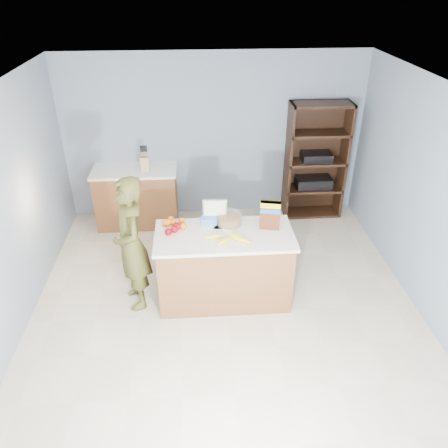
{
  "coord_description": "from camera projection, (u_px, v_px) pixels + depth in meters",
  "views": [
    {
      "loc": [
        -0.3,
        -3.83,
        3.48
      ],
      "look_at": [
        0.0,
        0.35,
        1.0
      ],
      "focal_mm": 35.0,
      "sensor_mm": 36.0,
      "label": 1
    }
  ],
  "objects": [
    {
      "name": "shelving_unit",
      "position": [
        315.0,
        162.0,
        6.75
      ],
      "size": [
        0.9,
        0.4,
        1.8
      ],
      "color": "black",
      "rests_on": "ground"
    },
    {
      "name": "apples",
      "position": [
        173.0,
        229.0,
        4.88
      ],
      "size": [
        0.18,
        0.19,
        0.08
      ],
      "color": "#8A010C",
      "rests_on": "counter_peninsula"
    },
    {
      "name": "salad_bowl",
      "position": [
        229.0,
        219.0,
        5.04
      ],
      "size": [
        0.3,
        0.3,
        0.13
      ],
      "color": "#267219",
      "rests_on": "counter_peninsula"
    },
    {
      "name": "counter_peninsula",
      "position": [
        224.0,
        269.0,
        5.12
      ],
      "size": [
        1.56,
        0.76,
        0.9
      ],
      "color": "brown",
      "rests_on": "ground"
    },
    {
      "name": "blue_carton",
      "position": [
        209.0,
        221.0,
        5.05
      ],
      "size": [
        0.18,
        0.12,
        0.08
      ],
      "primitive_type": "cube",
      "rotation": [
        0.0,
        0.0,
        0.0
      ],
      "color": "blue",
      "rests_on": "counter_peninsula"
    },
    {
      "name": "tv",
      "position": [
        215.0,
        209.0,
        5.05
      ],
      "size": [
        0.28,
        0.12,
        0.28
      ],
      "color": "silver",
      "rests_on": "counter_peninsula"
    },
    {
      "name": "knife_block",
      "position": [
        145.0,
        164.0,
        6.31
      ],
      "size": [
        0.12,
        0.1,
        0.31
      ],
      "color": "tan",
      "rests_on": "back_cabinet"
    },
    {
      "name": "envelopes",
      "position": [
        221.0,
        228.0,
        4.99
      ],
      "size": [
        0.3,
        0.2,
        0.0
      ],
      "color": "white",
      "rests_on": "counter_peninsula"
    },
    {
      "name": "person",
      "position": [
        131.0,
        245.0,
        4.85
      ],
      "size": [
        0.55,
        0.68,
        1.61
      ],
      "primitive_type": "imported",
      "rotation": [
        0.0,
        0.0,
        -1.25
      ],
      "color": "#46461C",
      "rests_on": "ground"
    },
    {
      "name": "walls",
      "position": [
        227.0,
        185.0,
        4.23
      ],
      "size": [
        4.52,
        5.02,
        2.51
      ],
      "color": "gray",
      "rests_on": "ground"
    },
    {
      "name": "cereal_box",
      "position": [
        270.0,
        213.0,
        4.88
      ],
      "size": [
        0.24,
        0.13,
        0.34
      ],
      "color": "#592B14",
      "rests_on": "counter_peninsula"
    },
    {
      "name": "floor",
      "position": [
        226.0,
        313.0,
        5.08
      ],
      "size": [
        4.5,
        5.0,
        0.02
      ],
      "primitive_type": "cube",
      "color": "beige",
      "rests_on": "ground"
    },
    {
      "name": "back_cabinet",
      "position": [
        137.0,
        196.0,
        6.66
      ],
      "size": [
        1.24,
        0.62,
        0.9
      ],
      "color": "brown",
      "rests_on": "ground"
    },
    {
      "name": "oranges",
      "position": [
        174.0,
        222.0,
        5.02
      ],
      "size": [
        0.28,
        0.24,
        0.08
      ],
      "color": "orange",
      "rests_on": "counter_peninsula"
    },
    {
      "name": "bananas",
      "position": [
        229.0,
        239.0,
        4.75
      ],
      "size": [
        0.51,
        0.26,
        0.05
      ],
      "color": "yellow",
      "rests_on": "counter_peninsula"
    }
  ]
}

